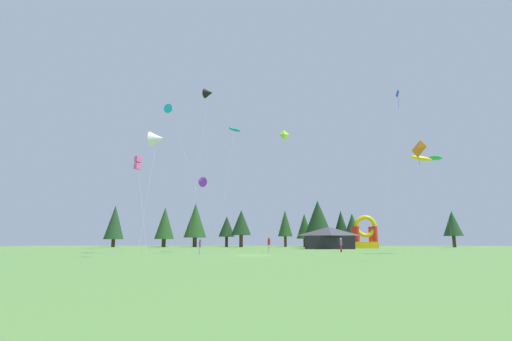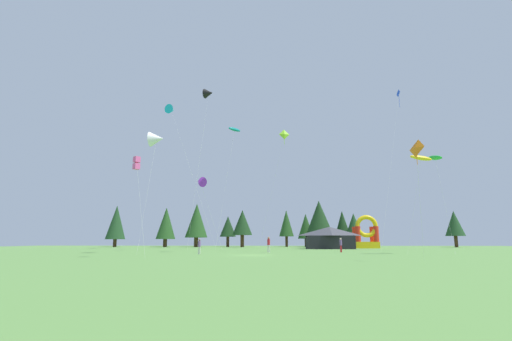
% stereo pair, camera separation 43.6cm
% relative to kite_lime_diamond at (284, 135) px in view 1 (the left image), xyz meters
% --- Properties ---
extents(ground_plane, '(120.00, 120.00, 0.00)m').
position_rel_kite_lime_diamond_xyz_m(ground_plane, '(-4.09, -14.90, -16.70)').
color(ground_plane, '#5B8C42').
extents(kite_lime_diamond, '(4.55, 2.96, 17.37)m').
position_rel_kite_lime_diamond_xyz_m(kite_lime_diamond, '(0.00, 0.00, 0.00)').
color(kite_lime_diamond, '#8CD826').
rests_on(kite_lime_diamond, ground_plane).
extents(kite_orange_diamond, '(1.55, 3.51, 8.79)m').
position_rel_kite_lime_diamond_xyz_m(kite_orange_diamond, '(8.96, -25.69, -8.47)').
color(kite_orange_diamond, orange).
rests_on(kite_orange_diamond, ground_plane).
extents(kite_black_delta, '(2.37, 5.65, 24.26)m').
position_rel_kite_lime_diamond_xyz_m(kite_black_delta, '(-11.41, 0.07, 6.78)').
color(kite_black_delta, black).
rests_on(kite_black_delta, ground_plane).
extents(kite_cyan_delta, '(10.20, 3.85, 25.63)m').
position_rel_kite_lime_diamond_xyz_m(kite_cyan_delta, '(-20.07, 10.49, 8.01)').
color(kite_cyan_delta, '#19B7CC').
rests_on(kite_cyan_delta, ground_plane).
extents(kite_yellow_parafoil, '(3.65, 1.32, 11.14)m').
position_rel_kite_lime_diamond_xyz_m(kite_yellow_parafoil, '(14.95, -11.51, -6.10)').
color(kite_yellow_parafoil, yellow).
rests_on(kite_yellow_parafoil, ground_plane).
extents(kite_purple_delta, '(3.71, 3.62, 9.74)m').
position_rel_kite_lime_diamond_xyz_m(kite_purple_delta, '(-11.28, -5.30, -7.70)').
color(kite_purple_delta, purple).
rests_on(kite_purple_delta, ground_plane).
extents(kite_blue_diamond, '(6.72, 8.11, 25.83)m').
position_rel_kite_lime_diamond_xyz_m(kite_blue_diamond, '(19.21, 6.05, 8.29)').
color(kite_blue_diamond, blue).
rests_on(kite_blue_diamond, ground_plane).
extents(kite_green_parafoil, '(1.51, 2.76, 11.44)m').
position_rel_kite_lime_diamond_xyz_m(kite_green_parafoil, '(17.14, -10.03, -5.78)').
color(kite_green_parafoil, green).
rests_on(kite_green_parafoil, ground_plane).
extents(kite_teal_parafoil, '(2.87, 3.69, 16.21)m').
position_rel_kite_lime_diamond_xyz_m(kite_teal_parafoil, '(-6.74, -6.25, -0.92)').
color(kite_teal_parafoil, '#0C7F7A').
rests_on(kite_teal_parafoil, ground_plane).
extents(kite_white_delta, '(1.80, 5.12, 14.57)m').
position_rel_kite_lime_diamond_xyz_m(kite_white_delta, '(-15.86, -9.98, -3.08)').
color(kite_white_delta, white).
rests_on(kite_white_delta, ground_plane).
extents(kite_pink_box, '(2.13, 1.79, 9.12)m').
position_rel_kite_lime_diamond_xyz_m(kite_pink_box, '(-14.34, -20.13, -8.19)').
color(kite_pink_box, '#EA599E').
rests_on(kite_pink_box, ground_plane).
extents(person_midfield, '(0.34, 0.34, 1.88)m').
position_rel_kite_lime_diamond_xyz_m(person_midfield, '(-2.33, -7.07, -15.58)').
color(person_midfield, silver).
rests_on(person_midfield, ground_plane).
extents(person_far_side, '(0.42, 0.42, 1.75)m').
position_rel_kite_lime_diamond_xyz_m(person_far_side, '(6.61, -5.80, -15.66)').
color(person_far_side, '#B21E26').
rests_on(person_far_side, ground_plane).
extents(person_near_camera, '(0.32, 0.32, 1.60)m').
position_rel_kite_lime_diamond_xyz_m(person_near_camera, '(-9.80, -12.32, -15.75)').
color(person_near_camera, silver).
rests_on(person_near_camera, ground_plane).
extents(inflatable_orange_dome, '(4.24, 3.50, 5.96)m').
position_rel_kite_lime_diamond_xyz_m(inflatable_orange_dome, '(15.21, 16.90, -14.54)').
color(inflatable_orange_dome, yellow).
rests_on(inflatable_orange_dome, ground_plane).
extents(festival_tent, '(7.84, 4.35, 3.70)m').
position_rel_kite_lime_diamond_xyz_m(festival_tent, '(7.84, 11.68, -14.85)').
color(festival_tent, black).
rests_on(festival_tent, ground_plane).
extents(tree_row_0, '(4.13, 4.13, 8.86)m').
position_rel_kite_lime_diamond_xyz_m(tree_row_0, '(-35.62, 26.57, -11.49)').
color(tree_row_0, '#4C331E').
rests_on(tree_row_0, ground_plane).
extents(tree_row_1, '(3.43, 3.43, 6.52)m').
position_rel_kite_lime_diamond_xyz_m(tree_row_1, '(-25.29, 28.03, -12.40)').
color(tree_row_1, '#4C331E').
rests_on(tree_row_1, ground_plane).
extents(tree_row_2, '(4.11, 4.11, 8.36)m').
position_rel_kite_lime_diamond_xyz_m(tree_row_2, '(-24.64, 26.33, -11.71)').
color(tree_row_2, '#4C331E').
rests_on(tree_row_2, ground_plane).
extents(tree_row_3, '(4.80, 4.80, 9.25)m').
position_rel_kite_lime_diamond_xyz_m(tree_row_3, '(-18.25, 27.21, -11.12)').
color(tree_row_3, '#4C331E').
rests_on(tree_row_3, ground_plane).
extents(tree_row_4, '(3.54, 3.54, 6.64)m').
position_rel_kite_lime_diamond_xyz_m(tree_row_4, '(-11.68, 29.25, -12.34)').
color(tree_row_4, '#4C331E').
rests_on(tree_row_4, ground_plane).
extents(tree_row_5, '(4.22, 4.22, 7.80)m').
position_rel_kite_lime_diamond_xyz_m(tree_row_5, '(-8.32, 26.92, -11.60)').
color(tree_row_5, '#4C331E').
rests_on(tree_row_5, ground_plane).
extents(tree_row_6, '(3.21, 3.21, 7.95)m').
position_rel_kite_lime_diamond_xyz_m(tree_row_6, '(1.16, 29.78, -11.65)').
color(tree_row_6, '#4C331E').
rests_on(tree_row_6, ground_plane).
extents(tree_row_7, '(3.59, 3.59, 7.22)m').
position_rel_kite_lime_diamond_xyz_m(tree_row_7, '(5.48, 30.76, -12.25)').
color(tree_row_7, '#4C331E').
rests_on(tree_row_7, ground_plane).
extents(tree_row_8, '(5.65, 5.65, 9.80)m').
position_rel_kite_lime_diamond_xyz_m(tree_row_8, '(8.06, 27.32, -10.52)').
color(tree_row_8, '#4C331E').
rests_on(tree_row_8, ground_plane).
extents(tree_row_9, '(3.80, 3.80, 7.82)m').
position_rel_kite_lime_diamond_xyz_m(tree_row_9, '(13.47, 30.40, -12.00)').
color(tree_row_9, '#4C331E').
rests_on(tree_row_9, ground_plane).
extents(tree_row_10, '(3.36, 3.36, 7.12)m').
position_rel_kite_lime_diamond_xyz_m(tree_row_10, '(15.55, 28.47, -11.88)').
color(tree_row_10, '#4C331E').
rests_on(tree_row_10, ground_plane).
extents(tree_row_11, '(3.86, 3.86, 7.49)m').
position_rel_kite_lime_diamond_xyz_m(tree_row_11, '(36.04, 27.06, -11.86)').
color(tree_row_11, '#4C331E').
rests_on(tree_row_11, ground_plane).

